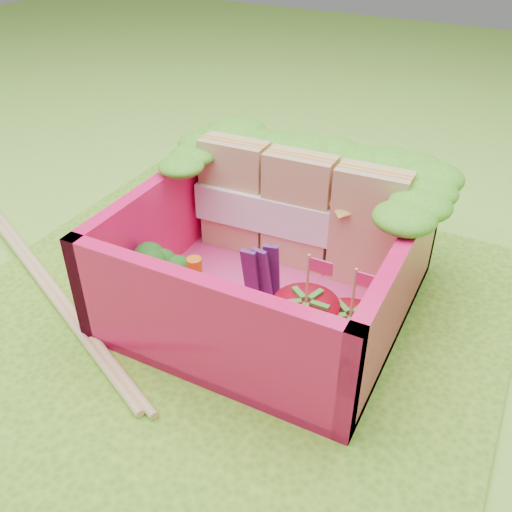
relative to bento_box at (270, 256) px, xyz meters
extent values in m
plane|color=#89D13B|center=(-0.15, -0.23, -0.31)|extent=(14.00, 14.00, 0.00)
cube|color=#5A9C23|center=(-0.15, -0.23, -0.29)|extent=(2.60, 2.60, 0.03)
cube|color=#DF3885|center=(0.00, 0.00, -0.25)|extent=(1.30, 1.30, 0.05)
cube|color=#F5145D|center=(0.00, 0.61, 0.00)|extent=(1.30, 0.07, 0.55)
cube|color=#F5145D|center=(0.00, -0.61, 0.00)|extent=(1.30, 0.07, 0.55)
cube|color=#F5145D|center=(-0.61, 0.00, 0.00)|extent=(0.07, 1.30, 0.55)
cube|color=#F5145D|center=(0.61, 0.00, 0.00)|extent=(0.07, 1.30, 0.55)
ellipsoid|color=#2B8B19|center=(-0.50, 0.58, 0.33)|extent=(0.30, 0.30, 0.11)
ellipsoid|color=#2B8B19|center=(-0.36, 0.58, 0.33)|extent=(0.30, 0.30, 0.11)
ellipsoid|color=#2B8B19|center=(-0.21, 0.58, 0.33)|extent=(0.30, 0.30, 0.11)
ellipsoid|color=#2B8B19|center=(-0.07, 0.58, 0.33)|extent=(0.30, 0.30, 0.11)
ellipsoid|color=#2B8B19|center=(0.07, 0.58, 0.33)|extent=(0.30, 0.30, 0.11)
ellipsoid|color=#2B8B19|center=(0.21, 0.58, 0.33)|extent=(0.30, 0.30, 0.11)
ellipsoid|color=#2B8B19|center=(0.36, 0.58, 0.33)|extent=(0.30, 0.30, 0.11)
ellipsoid|color=#2B8B19|center=(0.50, 0.58, 0.33)|extent=(0.30, 0.30, 0.11)
ellipsoid|color=#2B8B19|center=(-0.58, 0.10, 0.33)|extent=(0.27, 0.27, 0.10)
ellipsoid|color=#2B8B19|center=(-0.58, 0.24, 0.33)|extent=(0.27, 0.27, 0.10)
ellipsoid|color=#2B8B19|center=(-0.58, 0.38, 0.33)|extent=(0.27, 0.27, 0.10)
ellipsoid|color=#2B8B19|center=(-0.58, 0.52, 0.33)|extent=(0.27, 0.27, 0.10)
ellipsoid|color=#2B8B19|center=(0.58, 0.10, 0.33)|extent=(0.27, 0.27, 0.10)
ellipsoid|color=#2B8B19|center=(0.58, 0.24, 0.33)|extent=(0.27, 0.27, 0.10)
ellipsoid|color=#2B8B19|center=(0.58, 0.38, 0.33)|extent=(0.27, 0.27, 0.10)
ellipsoid|color=#2B8B19|center=(0.58, 0.52, 0.33)|extent=(0.27, 0.27, 0.10)
cube|color=tan|center=(-0.37, 0.32, 0.08)|extent=(0.36, 0.17, 0.62)
cube|color=tan|center=(0.00, 0.32, 0.08)|extent=(0.36, 0.17, 0.62)
cube|color=tan|center=(0.37, 0.32, 0.08)|extent=(0.36, 0.17, 0.62)
cube|color=white|center=(0.00, 0.32, 0.05)|extent=(1.12, 0.22, 0.20)
cylinder|color=#5F8B43|center=(-0.43, -0.28, -0.15)|extent=(0.12, 0.12, 0.15)
ellipsoid|color=#1B5316|center=(-0.43, -0.28, -0.01)|extent=(0.33, 0.33, 0.12)
cylinder|color=orange|center=(-0.34, -0.32, -0.11)|extent=(0.07, 0.07, 0.23)
cylinder|color=orange|center=(-0.26, -0.27, -0.08)|extent=(0.07, 0.07, 0.29)
cube|color=#411B5E|center=(-0.01, -0.17, -0.04)|extent=(0.07, 0.02, 0.38)
cube|color=#411B5E|center=(0.04, -0.14, -0.04)|extent=(0.07, 0.03, 0.38)
cube|color=#411B5E|center=(0.05, -0.09, -0.04)|extent=(0.07, 0.04, 0.38)
cone|color=red|center=(0.32, -0.31, -0.09)|extent=(0.28, 0.28, 0.28)
cylinder|color=tan|center=(0.32, -0.31, 0.17)|extent=(0.01, 0.01, 0.24)
cube|color=#E9266F|center=(0.37, -0.31, 0.25)|extent=(0.10, 0.01, 0.06)
cone|color=red|center=(0.50, -0.28, -0.10)|extent=(0.25, 0.25, 0.25)
cylinder|color=tan|center=(0.50, -0.28, 0.15)|extent=(0.01, 0.01, 0.24)
cube|color=#E9266F|center=(0.55, -0.28, 0.23)|extent=(0.10, 0.01, 0.06)
cube|color=#64B83A|center=(0.50, -0.27, -0.20)|extent=(0.30, 0.25, 0.05)
cube|color=#64B83A|center=(0.19, -0.38, -0.20)|extent=(0.29, 0.26, 0.05)
cube|color=#E3BB7C|center=(-1.10, -0.44, -0.26)|extent=(1.97, 0.96, 0.04)
cube|color=#E3BB7C|center=(-1.05, -0.42, -0.26)|extent=(1.97, 0.96, 0.04)
camera|label=1|loc=(0.97, -2.02, 1.54)|focal=40.00mm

